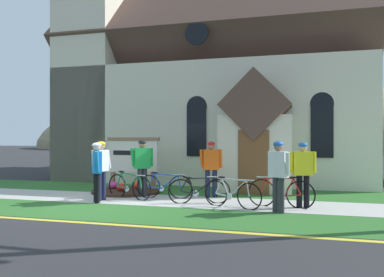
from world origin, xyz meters
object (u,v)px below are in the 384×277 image
(cyclist_in_white_jersey, at_px, (142,163))
(cyclist_in_red_jersey, at_px, (303,169))
(cyclist_in_blue_jersey, at_px, (97,167))
(cyclist_in_orange_jersey, at_px, (211,164))
(church_sign, at_px, (133,156))
(bicycle_orange, at_px, (164,186))
(bicycle_blue, at_px, (281,193))
(cyclist_in_yellow_jersey, at_px, (101,166))
(bicycle_black, at_px, (199,190))
(cyclist_in_green_jersey, at_px, (278,170))
(bicycle_yellow, at_px, (129,186))
(bicycle_white, at_px, (232,194))

(cyclist_in_white_jersey, bearing_deg, cyclist_in_red_jersey, -7.88)
(cyclist_in_blue_jersey, height_order, cyclist_in_orange_jersey, cyclist_in_orange_jersey)
(cyclist_in_white_jersey, bearing_deg, church_sign, 125.63)
(bicycle_orange, height_order, cyclist_in_orange_jersey, cyclist_in_orange_jersey)
(church_sign, distance_m, bicycle_blue, 5.55)
(cyclist_in_yellow_jersey, bearing_deg, church_sign, 90.31)
(bicycle_black, relative_size, bicycle_blue, 0.96)
(bicycle_black, height_order, cyclist_in_yellow_jersey, cyclist_in_yellow_jersey)
(bicycle_orange, height_order, cyclist_in_red_jersey, cyclist_in_red_jersey)
(cyclist_in_blue_jersey, relative_size, cyclist_in_yellow_jersey, 0.98)
(bicycle_orange, relative_size, cyclist_in_yellow_jersey, 0.99)
(bicycle_black, relative_size, bicycle_orange, 0.98)
(bicycle_black, xyz_separation_m, cyclist_in_red_jersey, (2.81, 0.06, 0.65))
(cyclist_in_yellow_jersey, bearing_deg, bicycle_blue, 3.37)
(cyclist_in_green_jersey, bearing_deg, bicycle_orange, 157.67)
(church_sign, bearing_deg, bicycle_blue, -20.91)
(church_sign, bearing_deg, cyclist_in_yellow_jersey, -89.69)
(bicycle_black, xyz_separation_m, cyclist_in_blue_jersey, (-2.81, -0.68, 0.64))
(cyclist_in_orange_jersey, distance_m, cyclist_in_white_jersey, 2.16)
(bicycle_blue, relative_size, cyclist_in_orange_jersey, 1.02)
(bicycle_yellow, distance_m, cyclist_in_orange_jersey, 2.60)
(cyclist_in_red_jersey, relative_size, cyclist_in_white_jersey, 0.97)
(church_sign, bearing_deg, bicycle_yellow, -69.56)
(church_sign, distance_m, bicycle_orange, 2.25)
(bicycle_yellow, bearing_deg, bicycle_blue, -3.42)
(bicycle_white, bearing_deg, bicycle_black, 156.16)
(church_sign, height_order, cyclist_in_yellow_jersey, church_sign)
(cyclist_in_orange_jersey, height_order, cyclist_in_white_jersey, cyclist_in_white_jersey)
(bicycle_orange, xyz_separation_m, cyclist_in_green_jersey, (3.47, -1.43, 0.67))
(cyclist_in_red_jersey, bearing_deg, bicycle_black, -178.85)
(cyclist_in_blue_jersey, height_order, cyclist_in_green_jersey, cyclist_in_green_jersey)
(bicycle_orange, bearing_deg, cyclist_in_orange_jersey, 22.18)
(bicycle_orange, distance_m, bicycle_white, 2.49)
(cyclist_in_red_jersey, bearing_deg, cyclist_in_green_jersey, -123.85)
(bicycle_orange, bearing_deg, cyclist_in_green_jersey, -22.33)
(cyclist_in_green_jersey, bearing_deg, bicycle_white, 162.81)
(church_sign, xyz_separation_m, cyclist_in_orange_jersey, (2.97, -0.77, -0.18))
(church_sign, height_order, cyclist_in_orange_jersey, church_sign)
(bicycle_yellow, relative_size, cyclist_in_orange_jersey, 0.96)
(bicycle_yellow, bearing_deg, cyclist_in_green_jersey, -13.24)
(cyclist_in_red_jersey, height_order, cyclist_in_orange_jersey, cyclist_in_orange_jersey)
(bicycle_blue, relative_size, cyclist_in_yellow_jersey, 1.01)
(bicycle_blue, distance_m, cyclist_in_yellow_jersey, 5.16)
(cyclist_in_green_jersey, bearing_deg, cyclist_in_orange_jersey, 137.11)
(cyclist_in_blue_jersey, bearing_deg, cyclist_in_red_jersey, 7.47)
(bicycle_blue, xyz_separation_m, cyclist_in_white_jersey, (-4.27, 0.76, 0.67))
(cyclist_in_orange_jersey, relative_size, cyclist_in_green_jersey, 0.98)
(cyclist_in_red_jersey, bearing_deg, bicycle_blue, -170.28)
(bicycle_blue, height_order, cyclist_in_green_jersey, cyclist_in_green_jersey)
(bicycle_yellow, xyz_separation_m, cyclist_in_green_jersey, (4.46, -1.05, 0.66))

